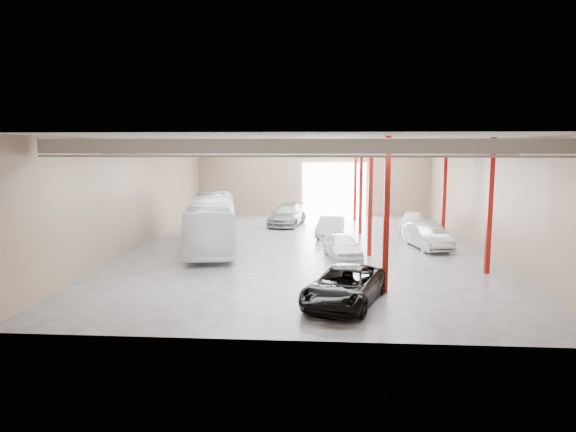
# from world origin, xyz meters

# --- Properties ---
(depot_shell) EXTENTS (22.12, 32.12, 7.06)m
(depot_shell) POSITION_xyz_m (0.13, 0.48, 4.98)
(depot_shell) COLOR #434348
(depot_shell) RESTS_ON ground
(coach_bus) EXTENTS (4.99, 12.31, 3.34)m
(coach_bus) POSITION_xyz_m (-6.19, -0.22, 1.67)
(coach_bus) COLOR silver
(coach_bus) RESTS_ON ground
(black_sedan) EXTENTS (4.18, 6.08, 1.55)m
(black_sedan) POSITION_xyz_m (1.93, -11.77, 0.77)
(black_sedan) COLOR black
(black_sedan) RESTS_ON ground
(car_row_a) EXTENTS (2.53, 4.61, 1.49)m
(car_row_a) POSITION_xyz_m (2.16, -3.00, 0.74)
(car_row_a) COLOR white
(car_row_a) RESTS_ON ground
(car_row_b) EXTENTS (2.27, 4.70, 1.48)m
(car_row_b) POSITION_xyz_m (1.53, 4.50, 0.74)
(car_row_b) COLOR #B3B3B8
(car_row_b) RESTS_ON ground
(car_row_c) EXTENTS (3.28, 6.13, 1.69)m
(car_row_c) POSITION_xyz_m (-2.00, 9.70, 0.84)
(car_row_c) COLOR slate
(car_row_c) RESTS_ON ground
(car_right_near) EXTENTS (2.65, 5.12, 1.61)m
(car_right_near) POSITION_xyz_m (7.70, 0.44, 0.80)
(car_right_near) COLOR #A1A1A6
(car_right_near) RESTS_ON ground
(car_right_far) EXTENTS (2.79, 4.84, 1.55)m
(car_right_far) POSITION_xyz_m (7.92, 7.29, 0.77)
(car_right_far) COLOR white
(car_right_far) RESTS_ON ground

